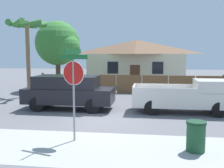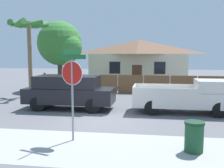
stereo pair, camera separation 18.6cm
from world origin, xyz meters
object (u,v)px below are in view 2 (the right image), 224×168
Objects in this scene: stop_sign at (72,79)px; trash_bin at (194,137)px; red_suv at (69,91)px; palm_tree at (29,31)px; house at (139,61)px; oak_tree at (61,44)px; orange_pickup at (188,97)px.

trash_bin is (4.00, -0.50, -1.69)m from stop_sign.
palm_tree is at bearing 137.23° from red_suv.
stop_sign is at bearing 172.85° from trash_bin.
house is 3.10× the size of stop_sign.
orange_pickup is at bearing -39.15° from oak_tree.
red_suv is 0.94× the size of orange_pickup.
oak_tree is 1.19× the size of red_suv.
red_suv is 1.53× the size of stop_sign.
house is at bearing 97.60° from trash_bin.
house is 1.71× the size of oak_tree.
trash_bin is (5.73, -5.50, -0.52)m from red_suv.
orange_pickup is (9.34, -7.60, -2.95)m from oak_tree.
house reaches higher than red_suv.
oak_tree is at bearing 127.23° from stop_sign.
trash_bin is (2.60, -19.46, -1.83)m from house.
palm_tree reaches higher than orange_pickup.
house is at bearing 102.20° from stop_sign.
palm_tree is at bearing 160.30° from orange_pickup.
house is 1.91× the size of orange_pickup.
trash_bin is at bearing -56.15° from oak_tree.
orange_pickup is at bearing 84.26° from trash_bin.
house is 19.71m from trash_bin.
orange_pickup is at bearing 64.07° from stop_sign.
stop_sign is at bearing -69.22° from oak_tree.
palm_tree is 11.62m from orange_pickup.
stop_sign is 3.32× the size of trash_bin.
palm_tree is 10.81m from stop_sign.
oak_tree is at bearing 123.85° from trash_bin.
house is 14.36m from red_suv.
orange_pickup is at bearing 0.61° from red_suv.
oak_tree reaches higher than house.
red_suv reaches higher than orange_pickup.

